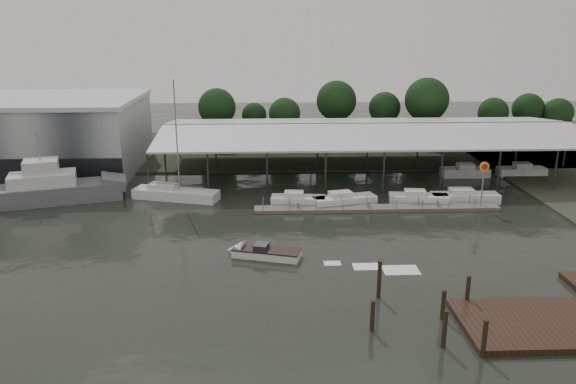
{
  "coord_description": "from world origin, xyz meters",
  "views": [
    {
      "loc": [
        2.51,
        -50.32,
        20.59
      ],
      "look_at": [
        4.81,
        9.25,
        2.5
      ],
      "focal_mm": 35.0,
      "sensor_mm": 36.0,
      "label": 1
    }
  ],
  "objects_px": {
    "shell_fuel_sign": "(484,176)",
    "white_sailboat": "(175,194)",
    "grey_trawler": "(54,189)",
    "speedboat_underway": "(260,252)"
  },
  "relations": [
    {
      "from": "white_sailboat",
      "to": "speedboat_underway",
      "type": "xyz_separation_m",
      "value": [
        10.56,
        -17.87,
        -0.26
      ]
    },
    {
      "from": "grey_trawler",
      "to": "white_sailboat",
      "type": "xyz_separation_m",
      "value": [
        14.22,
        0.39,
        -0.92
      ]
    },
    {
      "from": "grey_trawler",
      "to": "white_sailboat",
      "type": "relative_size",
      "value": 1.16
    },
    {
      "from": "grey_trawler",
      "to": "speedboat_underway",
      "type": "bearing_deg",
      "value": -51.45
    },
    {
      "from": "grey_trawler",
      "to": "speedboat_underway",
      "type": "distance_m",
      "value": 30.35
    },
    {
      "from": "shell_fuel_sign",
      "to": "white_sailboat",
      "type": "height_order",
      "value": "white_sailboat"
    },
    {
      "from": "grey_trawler",
      "to": "speedboat_underway",
      "type": "relative_size",
      "value": 0.97
    },
    {
      "from": "white_sailboat",
      "to": "speedboat_underway",
      "type": "relative_size",
      "value": 0.83
    },
    {
      "from": "shell_fuel_sign",
      "to": "white_sailboat",
      "type": "distance_m",
      "value": 36.24
    },
    {
      "from": "grey_trawler",
      "to": "white_sailboat",
      "type": "distance_m",
      "value": 14.25
    }
  ]
}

